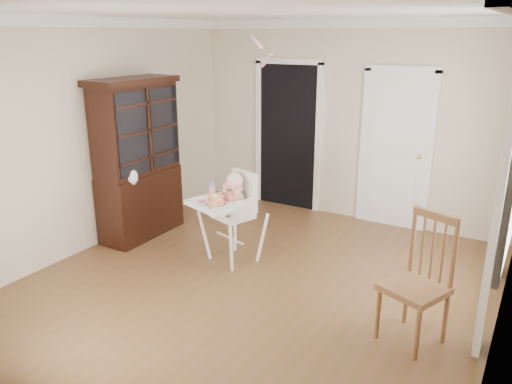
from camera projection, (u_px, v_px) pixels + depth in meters
The scene contains 15 objects.
floor at pixel (254, 286), 5.20m from camera, with size 5.00×5.00×0.00m, color brown.
ceiling at pixel (254, 11), 4.38m from camera, with size 5.00×5.00×0.00m, color white.
wall_back at pixel (347, 122), 6.84m from camera, with size 4.50×4.50×0.00m, color beige.
wall_left at pixel (91, 137), 5.88m from camera, with size 5.00×5.00×0.00m, color beige.
crown_molding at pixel (254, 19), 4.40m from camera, with size 4.50×5.00×0.12m, color white, non-canonical shape.
doorway at pixel (288, 133), 7.34m from camera, with size 1.06×0.05×2.22m.
closet_door at pixel (395, 152), 6.58m from camera, with size 0.96×0.09×2.13m.
window_right at pixel (512, 179), 4.41m from camera, with size 0.13×1.84×2.30m.
high_chair at pixel (232, 207), 5.60m from camera, with size 0.80×0.90×1.06m.
baby at pixel (234, 193), 5.57m from camera, with size 0.29×0.28×0.47m.
cake at pixel (216, 200), 5.41m from camera, with size 0.23×0.23×0.11m.
sippy_cup at pixel (213, 189), 5.69m from camera, with size 0.08×0.08×0.19m.
china_cabinet at pixel (138, 159), 6.25m from camera, with size 0.53×1.19×2.01m.
dining_chair at pixel (417, 284), 4.15m from camera, with size 0.59×0.59×1.12m.
streamer at pixel (256, 42), 5.80m from camera, with size 0.03×0.50×0.02m, color pink, non-canonical shape.
Camera 1 is at (2.38, -4.00, 2.52)m, focal length 35.00 mm.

